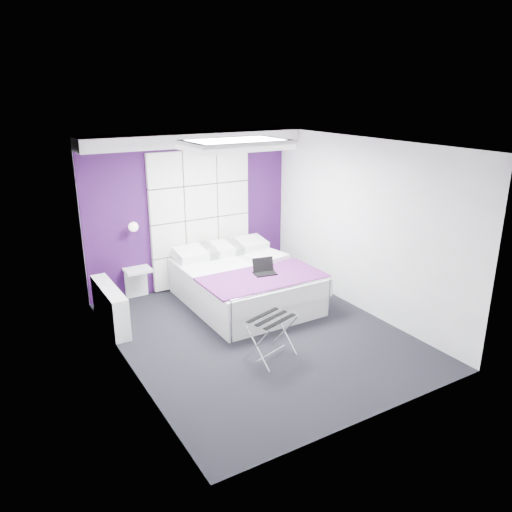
# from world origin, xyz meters

# --- Properties ---
(floor) EXTENTS (4.40, 4.40, 0.00)m
(floor) POSITION_xyz_m (0.00, 0.00, 0.00)
(floor) COLOR black
(floor) RESTS_ON ground
(ceiling) EXTENTS (4.40, 4.40, 0.00)m
(ceiling) POSITION_xyz_m (0.00, 0.00, 2.60)
(ceiling) COLOR white
(ceiling) RESTS_ON wall_back
(wall_back) EXTENTS (3.60, 0.00, 3.60)m
(wall_back) POSITION_xyz_m (0.00, 2.20, 1.30)
(wall_back) COLOR silver
(wall_back) RESTS_ON floor
(wall_left) EXTENTS (0.00, 4.40, 4.40)m
(wall_left) POSITION_xyz_m (-1.80, 0.00, 1.30)
(wall_left) COLOR silver
(wall_left) RESTS_ON floor
(wall_right) EXTENTS (0.00, 4.40, 4.40)m
(wall_right) POSITION_xyz_m (1.80, 0.00, 1.30)
(wall_right) COLOR silver
(wall_right) RESTS_ON floor
(accent_wall) EXTENTS (3.58, 0.02, 2.58)m
(accent_wall) POSITION_xyz_m (0.00, 2.19, 1.30)
(accent_wall) COLOR #340F44
(accent_wall) RESTS_ON wall_back
(soffit) EXTENTS (3.58, 0.50, 0.20)m
(soffit) POSITION_xyz_m (0.00, 1.95, 2.50)
(soffit) COLOR white
(soffit) RESTS_ON wall_back
(headboard) EXTENTS (1.80, 0.08, 2.30)m
(headboard) POSITION_xyz_m (0.15, 2.14, 1.17)
(headboard) COLOR silver
(headboard) RESTS_ON wall_back
(skylight) EXTENTS (1.36, 0.86, 0.12)m
(skylight) POSITION_xyz_m (0.00, 0.60, 2.55)
(skylight) COLOR white
(skylight) RESTS_ON ceiling
(wall_lamp) EXTENTS (0.15, 0.15, 0.15)m
(wall_lamp) POSITION_xyz_m (-1.05, 2.06, 1.22)
(wall_lamp) COLOR white
(wall_lamp) RESTS_ON wall_back
(radiator) EXTENTS (0.22, 1.20, 0.60)m
(radiator) POSITION_xyz_m (-1.69, 1.30, 0.30)
(radiator) COLOR white
(radiator) RESTS_ON floor
(bed) EXTENTS (1.81, 2.19, 0.76)m
(bed) POSITION_xyz_m (0.37, 1.05, 0.32)
(bed) COLOR white
(bed) RESTS_ON floor
(nightstand) EXTENTS (0.41, 0.32, 0.05)m
(nightstand) POSITION_xyz_m (-1.04, 2.02, 0.50)
(nightstand) COLOR white
(nightstand) RESTS_ON wall_back
(luggage_rack) EXTENTS (0.56, 0.42, 0.56)m
(luggage_rack) POSITION_xyz_m (-0.20, -0.64, 0.28)
(luggage_rack) COLOR silver
(luggage_rack) RESTS_ON floor
(laptop) EXTENTS (0.33, 0.23, 0.23)m
(laptop) POSITION_xyz_m (0.46, 0.62, 0.67)
(laptop) COLOR black
(laptop) RESTS_ON bed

